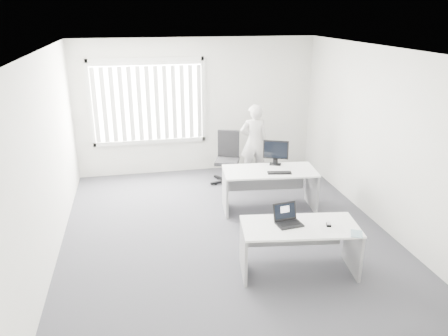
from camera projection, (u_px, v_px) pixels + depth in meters
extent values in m
plane|color=#45454B|center=(226.00, 234.00, 6.86)|extent=(6.00, 6.00, 0.00)
cube|color=silver|center=(197.00, 107.00, 9.13)|extent=(5.00, 0.02, 2.80)
cube|color=silver|center=(302.00, 255.00, 3.62)|extent=(5.00, 0.02, 2.80)
cube|color=silver|center=(46.00, 160.00, 5.90)|extent=(0.02, 6.00, 2.80)
cube|color=silver|center=(382.00, 139.00, 6.85)|extent=(0.02, 6.00, 2.80)
cube|color=white|center=(227.00, 50.00, 5.90)|extent=(5.00, 6.00, 0.02)
cube|color=silver|center=(148.00, 102.00, 8.85)|extent=(2.32, 0.06, 1.76)
cube|color=white|center=(300.00, 227.00, 5.65)|extent=(1.59, 0.91, 0.03)
cube|color=gray|center=(243.00, 252.00, 5.72)|extent=(0.13, 0.65, 0.66)
cube|color=gray|center=(353.00, 248.00, 5.81)|extent=(0.13, 0.65, 0.66)
cube|color=white|center=(270.00, 171.00, 7.49)|extent=(1.65, 0.90, 0.03)
cube|color=gray|center=(225.00, 192.00, 7.54)|extent=(0.11, 0.68, 0.69)
cube|color=gray|center=(312.00, 188.00, 7.69)|extent=(0.11, 0.68, 0.69)
cylinder|color=black|center=(227.00, 181.00, 8.87)|extent=(0.76, 0.76, 0.08)
cylinder|color=black|center=(227.00, 172.00, 8.81)|extent=(0.07, 0.07, 0.45)
cube|color=black|center=(227.00, 161.00, 8.73)|extent=(0.58, 0.58, 0.07)
cube|color=black|center=(229.00, 143.00, 8.82)|extent=(0.43, 0.20, 0.54)
imported|color=silver|center=(254.00, 142.00, 8.89)|extent=(0.58, 0.40, 1.55)
cube|color=silver|center=(332.00, 229.00, 5.55)|extent=(0.33, 0.26, 0.00)
cube|color=silver|center=(357.00, 234.00, 5.43)|extent=(0.21, 0.24, 0.01)
cube|color=black|center=(279.00, 173.00, 7.34)|extent=(0.42, 0.21, 0.02)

